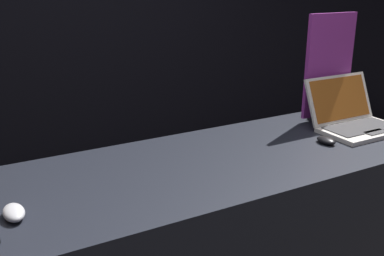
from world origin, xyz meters
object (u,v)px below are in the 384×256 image
Objects in this scene: mouse_back at (326,140)px; promo_stand_back at (329,70)px; mouse_front at (14,212)px; laptop_back at (354,117)px.

promo_stand_back is at bearing 46.55° from mouse_back.
mouse_back is 0.18× the size of promo_stand_back.
mouse_back is (1.29, 0.01, -0.00)m from mouse_front.
promo_stand_back is at bearing 10.53° from mouse_front.
laptop_back is at bearing 18.64° from mouse_back.
promo_stand_back reaches higher than mouse_front.
laptop_back is at bearing 3.76° from mouse_front.
laptop_back is 0.28m from mouse_back.
promo_stand_back is (0.26, 0.27, 0.24)m from mouse_back.
mouse_back is at bearing 0.63° from mouse_front.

